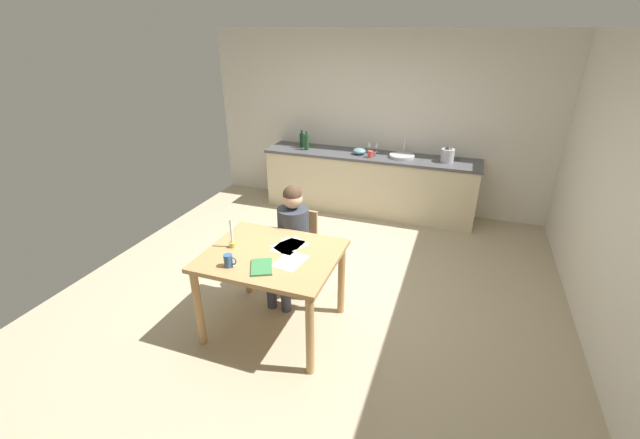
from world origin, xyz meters
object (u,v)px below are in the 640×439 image
at_px(candlestick, 232,239).
at_px(sink_unit, 402,156).
at_px(mixing_bowl, 359,151).
at_px(stovetop_kettle, 448,155).
at_px(dining_table, 272,265).
at_px(chair_at_table, 297,246).
at_px(person_seated, 291,236).
at_px(book_magazine, 262,267).
at_px(coffee_mug, 229,261).
at_px(bottle_vinegar, 307,142).
at_px(teacup_on_counter, 371,154).
at_px(bottle_oil, 302,140).
at_px(wine_glass_by_kettle, 369,144).
at_px(wine_glass_near_sink, 377,145).

xyz_separation_m(candlestick, sink_unit, (1.01, 3.01, 0.05)).
bearing_deg(mixing_bowl, stovetop_kettle, 1.88).
relative_size(dining_table, chair_at_table, 1.34).
bearing_deg(person_seated, book_magazine, -82.95).
bearing_deg(coffee_mug, bottle_vinegar, 100.17).
relative_size(dining_table, person_seated, 0.97).
bearing_deg(dining_table, sink_unit, 78.09).
relative_size(person_seated, book_magazine, 4.63).
bearing_deg(coffee_mug, book_magazine, 14.94).
relative_size(candlestick, book_magazine, 1.07).
bearing_deg(teacup_on_counter, bottle_oil, 171.46).
bearing_deg(chair_at_table, teacup_on_counter, 82.63).
height_order(dining_table, coffee_mug, coffee_mug).
relative_size(bottle_vinegar, stovetop_kettle, 1.28).
bearing_deg(dining_table, person_seated, 97.12).
height_order(coffee_mug, wine_glass_by_kettle, wine_glass_by_kettle).
xyz_separation_m(bottle_vinegar, teacup_on_counter, (1.02, -0.08, -0.07)).
bearing_deg(coffee_mug, person_seated, 79.78).
bearing_deg(wine_glass_near_sink, candlestick, -100.82).
distance_m(stovetop_kettle, wine_glass_near_sink, 1.04).
height_order(chair_at_table, sink_unit, sink_unit).
xyz_separation_m(sink_unit, stovetop_kettle, (0.62, -0.00, 0.08)).
bearing_deg(teacup_on_counter, candlestick, -101.53).
bearing_deg(bottle_vinegar, wine_glass_by_kettle, 13.32).
distance_m(dining_table, coffee_mug, 0.43).
height_order(dining_table, stovetop_kettle, stovetop_kettle).
bearing_deg(dining_table, bottle_vinegar, 105.57).
height_order(chair_at_table, wine_glass_near_sink, wine_glass_near_sink).
height_order(bottle_oil, bottle_vinegar, bottle_vinegar).
bearing_deg(wine_glass_by_kettle, candlestick, -98.76).
distance_m(chair_at_table, candlestick, 0.89).
distance_m(coffee_mug, sink_unit, 3.42).
xyz_separation_m(dining_table, chair_at_table, (-0.07, 0.73, -0.20)).
bearing_deg(mixing_bowl, coffee_mug, -94.23).
bearing_deg(bottle_oil, wine_glass_near_sink, 6.43).
relative_size(book_magazine, stovetop_kettle, 1.17).
bearing_deg(bottle_vinegar, book_magazine, -75.08).
bearing_deg(person_seated, bottle_vinegar, 107.57).
relative_size(bottle_oil, stovetop_kettle, 1.23).
distance_m(candlestick, sink_unit, 3.17).
relative_size(chair_at_table, coffee_mug, 7.51).
xyz_separation_m(bottle_vinegar, wine_glass_by_kettle, (0.92, 0.22, -0.01)).
xyz_separation_m(dining_table, mixing_bowl, (0.01, 2.95, 0.26)).
distance_m(dining_table, stovetop_kettle, 3.26).
bearing_deg(book_magazine, wine_glass_by_kettle, 61.94).
distance_m(dining_table, wine_glass_by_kettle, 3.16).
distance_m(coffee_mug, mixing_bowl, 3.27).
xyz_separation_m(book_magazine, bottle_vinegar, (-0.84, 3.17, 0.21)).
relative_size(person_seated, mixing_bowl, 6.15).
xyz_separation_m(chair_at_table, book_magazine, (0.10, -0.97, 0.33)).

